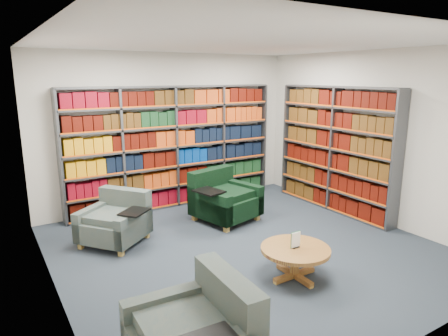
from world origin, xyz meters
TOP-DOWN VIEW (x-y plane):
  - room_shell at (0.00, 0.00)m, footprint 5.02×5.02m
  - bookshelf_back at (0.00, 2.34)m, footprint 4.00×0.28m
  - bookshelf_right at (2.34, 0.60)m, footprint 0.28×2.50m
  - chair_teal_left at (-1.47, 1.20)m, footprint 1.14×1.15m
  - chair_green_right at (0.33, 1.19)m, footprint 1.19×1.11m
  - coffee_table at (0.01, -1.01)m, footprint 0.83×0.83m

SIDE VIEW (x-z plane):
  - chair_teal_left at x=-1.47m, z-range -0.07..0.67m
  - coffee_table at x=0.01m, z-range 0.02..0.60m
  - chair_green_right at x=0.33m, z-range -0.08..0.75m
  - bookshelf_back at x=0.00m, z-range 0.00..2.20m
  - bookshelf_right at x=2.34m, z-range 0.00..2.20m
  - room_shell at x=0.00m, z-range -0.01..2.81m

